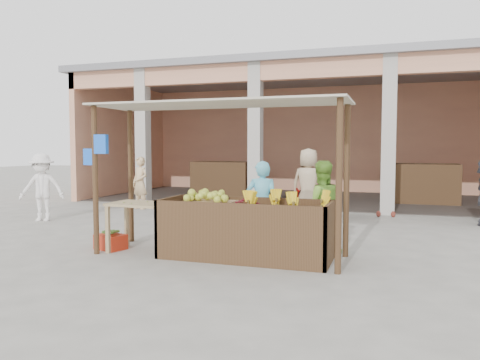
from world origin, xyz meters
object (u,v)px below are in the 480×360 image
(side_table, at_px, (141,211))
(motorcycle, at_px, (274,210))
(vendor_blue, at_px, (262,202))
(vendor_green, at_px, (321,204))
(red_crate, at_px, (111,242))
(fruit_stall, at_px, (245,233))

(side_table, height_order, motorcycle, motorcycle)
(vendor_blue, height_order, vendor_green, vendor_blue)
(motorcycle, bearing_deg, vendor_green, -156.46)
(red_crate, height_order, motorcycle, motorcycle)
(fruit_stall, relative_size, vendor_green, 1.66)
(fruit_stall, relative_size, red_crate, 5.44)
(red_crate, relative_size, vendor_green, 0.30)
(vendor_blue, height_order, motorcycle, vendor_blue)
(vendor_green, xyz_separation_m, motorcycle, (-1.11, 1.37, -0.32))
(fruit_stall, distance_m, red_crate, 2.35)
(red_crate, height_order, vendor_blue, vendor_blue)
(fruit_stall, relative_size, side_table, 2.55)
(side_table, bearing_deg, motorcycle, 55.27)
(side_table, distance_m, red_crate, 0.79)
(side_table, xyz_separation_m, motorcycle, (1.68, 2.19, -0.20))
(fruit_stall, height_order, vendor_blue, vendor_blue)
(fruit_stall, relative_size, vendor_blue, 1.65)
(fruit_stall, height_order, red_crate, fruit_stall)
(fruit_stall, bearing_deg, vendor_green, 35.71)
(vendor_blue, relative_size, motorcycle, 0.88)
(fruit_stall, xyz_separation_m, vendor_blue, (0.05, 0.78, 0.39))
(fruit_stall, xyz_separation_m, vendor_green, (1.04, 0.75, 0.38))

